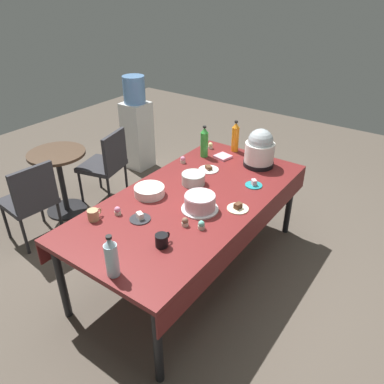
{
  "coord_description": "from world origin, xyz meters",
  "views": [
    {
      "loc": [
        -2.14,
        -1.53,
        2.34
      ],
      "look_at": [
        0.0,
        0.0,
        0.8
      ],
      "focal_mm": 35.07,
      "sensor_mm": 36.0,
      "label": 1
    }
  ],
  "objects_px": {
    "ceramic_snack_bowl": "(149,191)",
    "water_cooler": "(137,126)",
    "frosted_layer_cake": "(200,203)",
    "cupcake_mint": "(118,211)",
    "dessert_plate_cream": "(238,208)",
    "soda_bottle_water": "(111,257)",
    "dessert_plate_white": "(209,169)",
    "coffee_mug_black": "(162,240)",
    "cupcake_lemon": "(211,146)",
    "soda_bottle_lime_soda": "(204,142)",
    "maroon_chair_left": "(31,198)",
    "round_cafe_table": "(60,171)",
    "soda_bottle_orange_juice": "(235,137)",
    "cupcake_vanilla": "(185,222)",
    "potluck_table": "(192,204)",
    "cupcake_berry": "(201,225)",
    "maroon_chair_right": "(107,162)",
    "dessert_plate_charcoal": "(140,218)",
    "cupcake_rose": "(183,160)",
    "glass_salad_bowl": "(193,179)",
    "slow_cooker": "(260,149)",
    "coffee_mug_tan": "(93,215)"
  },
  "relations": [
    {
      "from": "ceramic_snack_bowl",
      "to": "cupcake_mint",
      "type": "bearing_deg",
      "value": 179.28
    },
    {
      "from": "glass_salad_bowl",
      "to": "dessert_plate_charcoal",
      "type": "height_order",
      "value": "glass_salad_bowl"
    },
    {
      "from": "cupcake_rose",
      "to": "round_cafe_table",
      "type": "distance_m",
      "value": 1.4
    },
    {
      "from": "cupcake_vanilla",
      "to": "maroon_chair_left",
      "type": "distance_m",
      "value": 1.72
    },
    {
      "from": "frosted_layer_cake",
      "to": "ceramic_snack_bowl",
      "type": "height_order",
      "value": "frosted_layer_cake"
    },
    {
      "from": "frosted_layer_cake",
      "to": "cupcake_mint",
      "type": "bearing_deg",
      "value": 131.8
    },
    {
      "from": "cupcake_rose",
      "to": "glass_salad_bowl",
      "type": "bearing_deg",
      "value": -130.84
    },
    {
      "from": "cupcake_mint",
      "to": "soda_bottle_lime_soda",
      "type": "distance_m",
      "value": 1.26
    },
    {
      "from": "slow_cooker",
      "to": "soda_bottle_lime_soda",
      "type": "relative_size",
      "value": 1.14
    },
    {
      "from": "cupcake_rose",
      "to": "potluck_table",
      "type": "bearing_deg",
      "value": -136.62
    },
    {
      "from": "maroon_chair_left",
      "to": "round_cafe_table",
      "type": "relative_size",
      "value": 1.18
    },
    {
      "from": "cupcake_vanilla",
      "to": "cupcake_lemon",
      "type": "bearing_deg",
      "value": 25.69
    },
    {
      "from": "potluck_table",
      "to": "coffee_mug_tan",
      "type": "xyz_separation_m",
      "value": [
        -0.69,
        0.41,
        0.1
      ]
    },
    {
      "from": "maroon_chair_right",
      "to": "ceramic_snack_bowl",
      "type": "bearing_deg",
      "value": -116.57
    },
    {
      "from": "coffee_mug_tan",
      "to": "maroon_chair_left",
      "type": "height_order",
      "value": "maroon_chair_left"
    },
    {
      "from": "soda_bottle_water",
      "to": "cupcake_lemon",
      "type": "bearing_deg",
      "value": 16.2
    },
    {
      "from": "cupcake_lemon",
      "to": "coffee_mug_black",
      "type": "height_order",
      "value": "coffee_mug_black"
    },
    {
      "from": "cupcake_mint",
      "to": "soda_bottle_orange_juice",
      "type": "bearing_deg",
      "value": -4.61
    },
    {
      "from": "potluck_table",
      "to": "soda_bottle_lime_soda",
      "type": "bearing_deg",
      "value": 27.02
    },
    {
      "from": "frosted_layer_cake",
      "to": "coffee_mug_black",
      "type": "relative_size",
      "value": 2.26
    },
    {
      "from": "dessert_plate_charcoal",
      "to": "dessert_plate_cream",
      "type": "height_order",
      "value": "dessert_plate_charcoal"
    },
    {
      "from": "ceramic_snack_bowl",
      "to": "coffee_mug_black",
      "type": "height_order",
      "value": "coffee_mug_black"
    },
    {
      "from": "dessert_plate_white",
      "to": "cupcake_rose",
      "type": "height_order",
      "value": "cupcake_rose"
    },
    {
      "from": "frosted_layer_cake",
      "to": "dessert_plate_charcoal",
      "type": "bearing_deg",
      "value": 142.33
    },
    {
      "from": "dessert_plate_white",
      "to": "cupcake_lemon",
      "type": "xyz_separation_m",
      "value": [
        0.43,
        0.26,
        0.02
      ]
    },
    {
      "from": "dessert_plate_charcoal",
      "to": "soda_bottle_orange_juice",
      "type": "xyz_separation_m",
      "value": [
        1.5,
        0.06,
        0.14
      ]
    },
    {
      "from": "dessert_plate_charcoal",
      "to": "dessert_plate_cream",
      "type": "bearing_deg",
      "value": -43.46
    },
    {
      "from": "soda_bottle_lime_soda",
      "to": "soda_bottle_orange_juice",
      "type": "xyz_separation_m",
      "value": [
        0.3,
        -0.18,
        0.0
      ]
    },
    {
      "from": "glass_salad_bowl",
      "to": "cupcake_rose",
      "type": "distance_m",
      "value": 0.43
    },
    {
      "from": "maroon_chair_left",
      "to": "water_cooler",
      "type": "relative_size",
      "value": 0.69
    },
    {
      "from": "frosted_layer_cake",
      "to": "coffee_mug_black",
      "type": "xyz_separation_m",
      "value": [
        -0.52,
        -0.05,
        -0.02
      ]
    },
    {
      "from": "coffee_mug_black",
      "to": "water_cooler",
      "type": "height_order",
      "value": "water_cooler"
    },
    {
      "from": "slow_cooker",
      "to": "cupcake_rose",
      "type": "relative_size",
      "value": 5.4
    },
    {
      "from": "ceramic_snack_bowl",
      "to": "dessert_plate_white",
      "type": "bearing_deg",
      "value": -12.16
    },
    {
      "from": "cupcake_vanilla",
      "to": "coffee_mug_tan",
      "type": "relative_size",
      "value": 0.55
    },
    {
      "from": "potluck_table",
      "to": "soda_bottle_orange_juice",
      "type": "xyz_separation_m",
      "value": [
        1.02,
        0.19,
        0.21
      ]
    },
    {
      "from": "dessert_plate_white",
      "to": "cupcake_lemon",
      "type": "bearing_deg",
      "value": 31.25
    },
    {
      "from": "dessert_plate_white",
      "to": "dessert_plate_charcoal",
      "type": "bearing_deg",
      "value": -177.98
    },
    {
      "from": "round_cafe_table",
      "to": "soda_bottle_water",
      "type": "bearing_deg",
      "value": -117.51
    },
    {
      "from": "cupcake_lemon",
      "to": "ceramic_snack_bowl",
      "type": "bearing_deg",
      "value": -174.04
    },
    {
      "from": "dessert_plate_cream",
      "to": "soda_bottle_water",
      "type": "bearing_deg",
      "value": 166.91
    },
    {
      "from": "soda_bottle_lime_soda",
      "to": "maroon_chair_left",
      "type": "height_order",
      "value": "soda_bottle_lime_soda"
    },
    {
      "from": "dessert_plate_white",
      "to": "cupcake_berry",
      "type": "bearing_deg",
      "value": -149.75
    },
    {
      "from": "cupcake_rose",
      "to": "coffee_mug_tan",
      "type": "xyz_separation_m",
      "value": [
        -1.16,
        -0.04,
        0.01
      ]
    },
    {
      "from": "cupcake_mint",
      "to": "water_cooler",
      "type": "relative_size",
      "value": 0.05
    },
    {
      "from": "ceramic_snack_bowl",
      "to": "dessert_plate_charcoal",
      "type": "xyz_separation_m",
      "value": [
        -0.31,
        -0.18,
        -0.02
      ]
    },
    {
      "from": "ceramic_snack_bowl",
      "to": "water_cooler",
      "type": "height_order",
      "value": "water_cooler"
    },
    {
      "from": "glass_salad_bowl",
      "to": "coffee_mug_tan",
      "type": "relative_size",
      "value": 1.67
    },
    {
      "from": "dessert_plate_white",
      "to": "cupcake_mint",
      "type": "height_order",
      "value": "cupcake_mint"
    },
    {
      "from": "frosted_layer_cake",
      "to": "cupcake_mint",
      "type": "xyz_separation_m",
      "value": [
        -0.42,
        0.47,
        -0.03
      ]
    }
  ]
}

